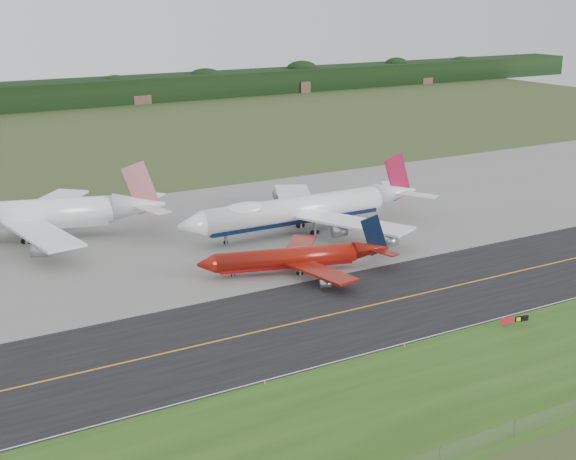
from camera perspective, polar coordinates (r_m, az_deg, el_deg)
The scene contains 14 objects.
ground at distance 143.03m, azimuth 3.72°, elevation -5.15°, with size 600.00×600.00×0.00m, color #344821.
grass_verge at distance 118.23m, azimuth 13.31°, elevation -10.49°, with size 400.00×30.00×0.01m, color #254F17.
taxiway at distance 139.97m, azimuth 4.63°, elevation -5.67°, with size 400.00×32.00×0.02m, color black.
apron at distance 185.16m, azimuth -5.05°, elevation -0.05°, with size 400.00×78.00×0.01m, color gray.
taxiway_centreline at distance 139.96m, azimuth 4.63°, elevation -5.66°, with size 400.00×0.40×0.00m, color orange.
taxiway_edge_line at distance 128.62m, azimuth 8.58°, elevation -7.89°, with size 400.00×0.25×0.00m, color silver.
perimeter_fence at distance 109.91m, azimuth 18.06°, elevation -12.46°, with size 320.00×0.10×320.00m.
horizon_treeline at distance 393.84m, azimuth -19.18°, elevation 8.82°, with size 700.00×25.00×12.00m.
jet_ba_747 at distance 182.18m, azimuth 1.04°, elevation 1.49°, with size 62.73×52.17×15.83m.
jet_red_737 at distance 157.00m, azimuth 0.62°, elevation -1.96°, with size 38.46×30.69×10.53m.
jet_star_tail at distance 186.00m, azimuth -18.24°, elevation 1.00°, with size 61.44×50.15×16.51m.
taxiway_sign at distance 137.61m, azimuth 15.82°, elevation -6.15°, with size 4.98×1.33×1.69m.
edge_marker_left at distance 114.54m, azimuth -1.66°, elevation -10.80°, with size 0.16×0.16×0.50m, color yellow.
edge_marker_center at distance 126.87m, azimuth 8.27°, elevation -8.12°, with size 0.16×0.16×0.50m, color yellow.
Camera 1 is at (-74.35, -110.05, 53.09)m, focal length 50.00 mm.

